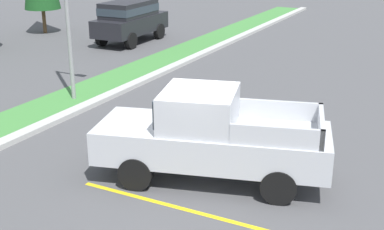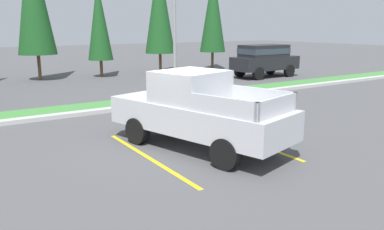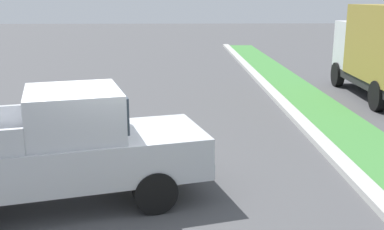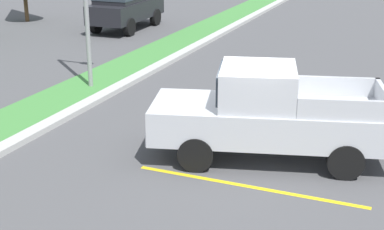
{
  "view_description": "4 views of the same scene",
  "coord_description": "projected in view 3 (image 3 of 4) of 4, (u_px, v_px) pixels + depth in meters",
  "views": [
    {
      "loc": [
        -9.74,
        -5.31,
        5.39
      ],
      "look_at": [
        1.02,
        0.25,
        1.09
      ],
      "focal_mm": 48.55,
      "sensor_mm": 36.0,
      "label": 1
    },
    {
      "loc": [
        -5.68,
        -9.27,
        3.27
      ],
      "look_at": [
        0.28,
        -0.12,
        0.78
      ],
      "focal_mm": 36.44,
      "sensor_mm": 36.0,
      "label": 2
    },
    {
      "loc": [
        7.92,
        1.4,
        3.64
      ],
      "look_at": [
        -0.73,
        1.64,
        1.44
      ],
      "focal_mm": 43.25,
      "sensor_mm": 36.0,
      "label": 3
    },
    {
      "loc": [
        -11.53,
        -3.74,
        5.19
      ],
      "look_at": [
        -0.07,
        1.05,
        0.83
      ],
      "focal_mm": 53.84,
      "sensor_mm": 36.0,
      "label": 4
    }
  ],
  "objects": [
    {
      "name": "ground_plane",
      "position": [
        105.0,
        201.0,
        8.54
      ],
      "size": [
        120.0,
        120.0,
        0.0
      ],
      "primitive_type": "plane",
      "color": "#4C4C4F"
    },
    {
      "name": "parking_line_near",
      "position": [
        80.0,
        172.0,
        9.93
      ],
      "size": [
        0.12,
        4.8,
        0.01
      ],
      "primitive_type": "cube",
      "color": "yellow",
      "rests_on": "ground"
    },
    {
      "name": "curb_strip",
      "position": [
        372.0,
        194.0,
        8.65
      ],
      "size": [
        56.0,
        0.4,
        0.15
      ],
      "primitive_type": "cube",
      "color": "#B2B2AD",
      "rests_on": "ground"
    },
    {
      "name": "pickup_truck_main",
      "position": [
        61.0,
        149.0,
        8.19
      ],
      "size": [
        3.23,
        5.54,
        2.1
      ],
      "color": "black",
      "rests_on": "ground"
    }
  ]
}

